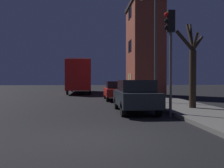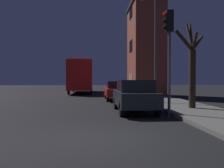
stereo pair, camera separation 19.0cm
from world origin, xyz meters
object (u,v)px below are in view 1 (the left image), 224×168
(traffic_light, at_px, (170,41))
(bare_tree, at_px, (192,67))
(streetlamp, at_px, (151,32))
(bus, at_px, (80,74))
(car_mid_lane, at_px, (117,90))
(car_near_lane, at_px, (135,95))

(traffic_light, height_order, bare_tree, bare_tree)
(streetlamp, height_order, bus, streetlamp)
(bus, relative_size, car_mid_lane, 2.33)
(traffic_light, bearing_deg, bare_tree, 47.62)
(car_near_lane, height_order, car_mid_lane, car_near_lane)
(bare_tree, xyz_separation_m, car_mid_lane, (-3.13, 6.50, -1.43))
(bus, height_order, car_mid_lane, bus)
(bare_tree, distance_m, car_near_lane, 3.31)
(traffic_light, distance_m, bus, 19.16)
(bare_tree, bearing_deg, bus, 110.72)
(traffic_light, bearing_deg, streetlamp, 84.66)
(traffic_light, bearing_deg, car_near_lane, 128.06)
(car_near_lane, bearing_deg, bus, 100.97)
(streetlamp, distance_m, traffic_light, 5.38)
(traffic_light, distance_m, bare_tree, 2.84)
(bare_tree, relative_size, bus, 0.45)
(car_near_lane, bearing_deg, streetlamp, 65.48)
(bare_tree, distance_m, bus, 17.78)
(bus, bearing_deg, streetlamp, -69.60)
(streetlamp, bearing_deg, bus, 110.40)
(streetlamp, relative_size, bare_tree, 1.53)
(traffic_light, distance_m, car_mid_lane, 8.91)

